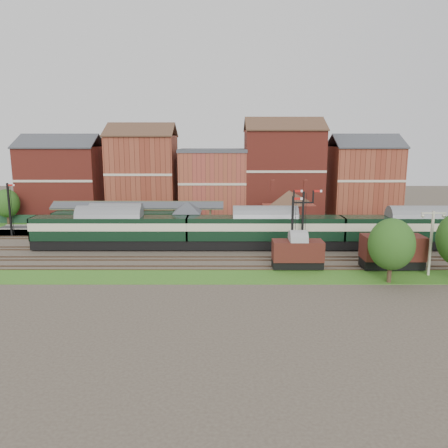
{
  "coord_description": "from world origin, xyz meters",
  "views": [
    {
      "loc": [
        2.16,
        -56.38,
        14.38
      ],
      "look_at": [
        2.1,
        2.0,
        3.0
      ],
      "focal_mm": 35.0,
      "sensor_mm": 36.0,
      "label": 1
    }
  ],
  "objects_px": {
    "dmu_train": "(265,229)",
    "goods_van_a": "(298,252)",
    "signal_box": "(187,221)",
    "platform_railcar": "(117,222)",
    "semaphore_bracket": "(303,218)"
  },
  "relations": [
    {
      "from": "dmu_train",
      "to": "goods_van_a",
      "type": "distance_m",
      "value": 9.48
    },
    {
      "from": "signal_box",
      "to": "platform_railcar",
      "type": "height_order",
      "value": "signal_box"
    },
    {
      "from": "semaphore_bracket",
      "to": "platform_railcar",
      "type": "xyz_separation_m",
      "value": [
        -25.72,
        9.0,
        -2.17
      ]
    },
    {
      "from": "dmu_train",
      "to": "goods_van_a",
      "type": "height_order",
      "value": "dmu_train"
    },
    {
      "from": "signal_box",
      "to": "dmu_train",
      "type": "height_order",
      "value": "signal_box"
    },
    {
      "from": "signal_box",
      "to": "semaphore_bracket",
      "type": "relative_size",
      "value": 0.73
    },
    {
      "from": "semaphore_bracket",
      "to": "dmu_train",
      "type": "height_order",
      "value": "semaphore_bracket"
    },
    {
      "from": "dmu_train",
      "to": "signal_box",
      "type": "bearing_deg",
      "value": 162.8
    },
    {
      "from": "signal_box",
      "to": "goods_van_a",
      "type": "distance_m",
      "value": 18.17
    },
    {
      "from": "goods_van_a",
      "to": "dmu_train",
      "type": "bearing_deg",
      "value": 107.69
    },
    {
      "from": "signal_box",
      "to": "dmu_train",
      "type": "distance_m",
      "value": 11.0
    },
    {
      "from": "signal_box",
      "to": "semaphore_bracket",
      "type": "bearing_deg",
      "value": -20.92
    },
    {
      "from": "dmu_train",
      "to": "goods_van_a",
      "type": "bearing_deg",
      "value": -72.31
    },
    {
      "from": "signal_box",
      "to": "goods_van_a",
      "type": "bearing_deg",
      "value": -42.5
    },
    {
      "from": "platform_railcar",
      "to": "goods_van_a",
      "type": "xyz_separation_m",
      "value": [
        24.05,
        -15.5,
        -0.52
      ]
    }
  ]
}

